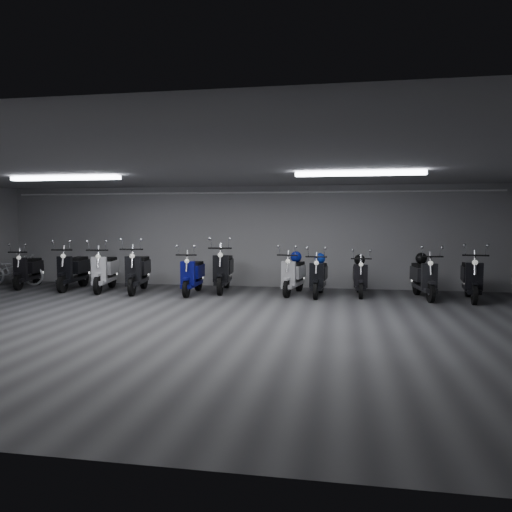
% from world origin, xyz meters
% --- Properties ---
extents(floor, '(14.00, 10.00, 0.01)m').
position_xyz_m(floor, '(0.00, 0.00, -0.01)').
color(floor, '#3A3A3D').
rests_on(floor, ground).
extents(ceiling, '(14.00, 10.00, 0.01)m').
position_xyz_m(ceiling, '(0.00, 0.00, 2.80)').
color(ceiling, slate).
rests_on(ceiling, ground).
extents(back_wall, '(14.00, 0.01, 2.80)m').
position_xyz_m(back_wall, '(0.00, 5.00, 1.40)').
color(back_wall, gray).
rests_on(back_wall, ground).
extents(fluor_strip_left, '(2.40, 0.18, 0.08)m').
position_xyz_m(fluor_strip_left, '(-3.00, 1.00, 2.74)').
color(fluor_strip_left, white).
rests_on(fluor_strip_left, ceiling).
extents(fluor_strip_right, '(2.40, 0.18, 0.08)m').
position_xyz_m(fluor_strip_right, '(3.00, 1.00, 2.74)').
color(fluor_strip_right, white).
rests_on(fluor_strip_right, ceiling).
extents(conduit, '(13.60, 0.05, 0.05)m').
position_xyz_m(conduit, '(0.00, 4.92, 2.62)').
color(conduit, white).
rests_on(conduit, back_wall).
extents(scooter_0, '(0.84, 1.76, 1.26)m').
position_xyz_m(scooter_0, '(-5.84, 3.73, 0.63)').
color(scooter_0, black).
rests_on(scooter_0, floor).
extents(scooter_1, '(0.77, 1.89, 1.37)m').
position_xyz_m(scooter_1, '(-4.40, 3.58, 0.69)').
color(scooter_1, black).
rests_on(scooter_1, floor).
extents(scooter_2, '(0.94, 1.93, 1.38)m').
position_xyz_m(scooter_2, '(-3.44, 3.49, 0.69)').
color(scooter_2, silver).
rests_on(scooter_2, floor).
extents(scooter_3, '(0.95, 2.00, 1.43)m').
position_xyz_m(scooter_3, '(-2.48, 3.41, 0.71)').
color(scooter_3, black).
rests_on(scooter_3, floor).
extents(scooter_4, '(0.63, 1.74, 1.28)m').
position_xyz_m(scooter_4, '(-1.00, 3.35, 0.64)').
color(scooter_4, navy).
rests_on(scooter_4, floor).
extents(scooter_5, '(0.85, 2.01, 1.45)m').
position_xyz_m(scooter_5, '(-0.33, 3.90, 0.73)').
color(scooter_5, black).
rests_on(scooter_5, floor).
extents(scooter_6, '(0.87, 1.79, 1.27)m').
position_xyz_m(scooter_6, '(1.51, 3.73, 0.64)').
color(scooter_6, '#B8B8BD').
rests_on(scooter_6, floor).
extents(scooter_7, '(0.68, 1.72, 1.25)m').
position_xyz_m(scooter_7, '(2.15, 3.58, 0.63)').
color(scooter_7, black).
rests_on(scooter_7, floor).
extents(scooter_8, '(0.55, 1.61, 1.19)m').
position_xyz_m(scooter_8, '(3.14, 3.80, 0.60)').
color(scooter_8, black).
rests_on(scooter_8, floor).
extents(scooter_9, '(0.78, 1.80, 1.30)m').
position_xyz_m(scooter_9, '(4.62, 3.61, 0.65)').
color(scooter_9, black).
rests_on(scooter_9, floor).
extents(bicycle, '(1.73, 0.88, 1.07)m').
position_xyz_m(bicycle, '(-6.50, 4.04, 0.53)').
color(bicycle, white).
rests_on(bicycle, floor).
extents(scooter_10, '(0.83, 1.89, 1.36)m').
position_xyz_m(scooter_10, '(5.67, 3.52, 0.68)').
color(scooter_10, black).
rests_on(scooter_10, floor).
extents(helmet_0, '(0.27, 0.27, 0.27)m').
position_xyz_m(helmet_0, '(2.16, 3.81, 0.91)').
color(helmet_0, '#0D2895').
rests_on(helmet_0, scooter_7).
extents(helmet_1, '(0.28, 0.28, 0.28)m').
position_xyz_m(helmet_1, '(1.55, 3.96, 0.93)').
color(helmet_1, navy).
rests_on(helmet_1, scooter_6).
extents(helmet_2, '(0.27, 0.27, 0.27)m').
position_xyz_m(helmet_2, '(3.14, 4.02, 0.87)').
color(helmet_2, black).
rests_on(helmet_2, scooter_8).
extents(helmet_3, '(0.28, 0.28, 0.28)m').
position_xyz_m(helmet_3, '(4.59, 3.85, 0.94)').
color(helmet_3, black).
rests_on(helmet_3, scooter_9).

